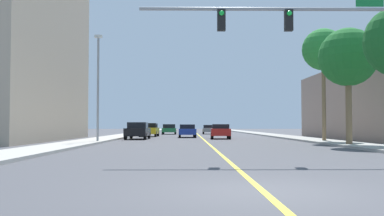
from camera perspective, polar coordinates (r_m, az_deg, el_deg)
ground at (r=50.70m, az=1.05°, el=-3.74°), size 192.00×192.00×0.00m
sidewalk_left at (r=51.21m, az=-9.02°, el=-3.61°), size 2.71×168.00×0.15m
sidewalk_right at (r=51.74m, az=11.01°, el=-3.59°), size 2.71×168.00×0.15m
lane_marking_center at (r=50.70m, az=1.05°, el=-3.74°), size 0.16×144.00×0.01m
traffic_signal_mast at (r=18.09m, az=18.43°, el=8.78°), size 11.47×0.36×6.14m
street_lamp at (r=32.61m, az=-12.31°, el=3.38°), size 0.56×0.28×7.84m
palm_mid at (r=28.60m, az=19.92°, el=6.25°), size 3.61×3.61×7.19m
palm_far at (r=34.61m, az=16.94°, el=7.30°), size 3.18×3.18×8.52m
car_black at (r=40.33m, az=-7.17°, el=-2.98°), size 2.03×4.60×1.56m
car_yellow at (r=49.09m, az=-5.67°, el=-2.87°), size 2.06×3.98×1.53m
car_red at (r=41.03m, az=3.78°, el=-3.06°), size 1.94×3.89×1.39m
car_green at (r=60.91m, az=-3.03°, el=-2.81°), size 2.00×4.31×1.42m
car_blue at (r=45.71m, az=-0.64°, el=-3.01°), size 1.88×4.43×1.37m
car_gray at (r=62.77m, az=2.28°, el=-2.82°), size 2.00×4.46×1.32m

